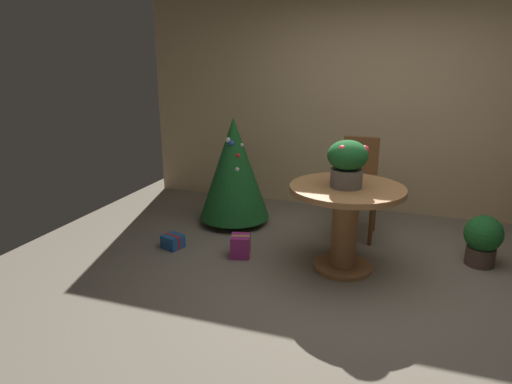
% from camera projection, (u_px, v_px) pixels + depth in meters
% --- Properties ---
extents(ground_plane, '(6.60, 6.60, 0.00)m').
position_uv_depth(ground_plane, '(355.00, 293.00, 3.54)').
color(ground_plane, '#756B5B').
extents(back_wall_panel, '(6.00, 0.10, 2.60)m').
position_uv_depth(back_wall_panel, '(385.00, 104.00, 5.16)').
color(back_wall_panel, tan).
rests_on(back_wall_panel, ground_plane).
extents(round_dining_table, '(0.98, 0.98, 0.77)m').
position_uv_depth(round_dining_table, '(346.00, 213.00, 3.80)').
color(round_dining_table, '#9E6B3D').
rests_on(round_dining_table, ground_plane).
extents(flower_vase, '(0.34, 0.34, 0.40)m').
position_uv_depth(flower_vase, '(347.00, 162.00, 3.64)').
color(flower_vase, '#665B51').
rests_on(flower_vase, round_dining_table).
extents(wooden_chair_far, '(0.41, 0.46, 1.03)m').
position_uv_depth(wooden_chair_far, '(358.00, 182.00, 4.61)').
color(wooden_chair_far, brown).
rests_on(wooden_chair_far, ground_plane).
extents(holiday_tree, '(0.79, 0.79, 1.21)m').
position_uv_depth(holiday_tree, '(234.00, 168.00, 4.87)').
color(holiday_tree, brown).
rests_on(holiday_tree, ground_plane).
extents(gift_box_purple, '(0.22, 0.23, 0.21)m').
position_uv_depth(gift_box_purple, '(241.00, 246.00, 4.17)').
color(gift_box_purple, '#9E287A').
rests_on(gift_box_purple, ground_plane).
extents(gift_box_blue, '(0.23, 0.22, 0.13)m').
position_uv_depth(gift_box_blue, '(173.00, 241.00, 4.37)').
color(gift_box_blue, '#1E569E').
rests_on(gift_box_blue, ground_plane).
extents(potted_plant, '(0.33, 0.33, 0.47)m').
position_uv_depth(potted_plant, '(483.00, 239.00, 3.95)').
color(potted_plant, '#4C382D').
rests_on(potted_plant, ground_plane).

